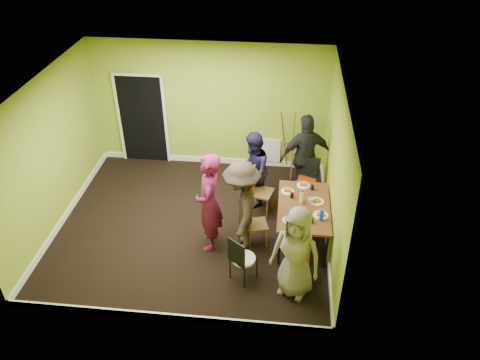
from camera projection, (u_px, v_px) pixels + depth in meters
The scene contains 28 objects.
ground at pixel (194, 224), 8.88m from camera, with size 5.00×5.00×0.00m, color black.
room_walls at pixel (190, 180), 8.36m from camera, with size 5.04×4.54×2.82m.
dining_table at pixel (304, 208), 8.16m from camera, with size 0.90×1.50×0.75m.
chair_left_far at pixel (258, 188), 8.93m from camera, with size 0.50×0.49×0.98m.
chair_left_near at pixel (253, 221), 8.18m from camera, with size 0.45×0.45×0.88m.
chair_back_end at pixel (308, 171), 9.15m from camera, with size 0.54×0.58×0.97m.
chair_front_end at pixel (297, 260), 7.38m from camera, with size 0.38×0.38×0.89m.
chair_bentwood at pixel (241, 257), 7.44m from camera, with size 0.48×0.48×0.88m.
easel at pixel (293, 143), 9.96m from camera, with size 0.60×0.57×1.50m.
plate_near_left at pixel (288, 191), 8.47m from camera, with size 0.24×0.24×0.01m, color white.
plate_near_right at pixel (289, 220), 7.79m from camera, with size 0.22×0.22×0.01m, color white.
plate_far_back at pixel (303, 185), 8.63m from camera, with size 0.24×0.24×0.01m, color white.
plate_far_front at pixel (301, 227), 7.65m from camera, with size 0.22×0.22×0.01m, color white.
plate_wall_back at pixel (316, 201), 8.22m from camera, with size 0.26×0.26×0.01m, color white.
plate_wall_front at pixel (321, 215), 7.90m from camera, with size 0.26×0.26×0.01m, color white.
thermos at pixel (302, 197), 8.14m from camera, with size 0.07×0.07×0.24m, color white.
blue_bottle at pixel (322, 215), 7.74m from camera, with size 0.07×0.07×0.22m, color blue.
orange_bottle at pixel (301, 200), 8.19m from camera, with size 0.04×0.04×0.08m, color orange.
glass_mid at pixel (292, 195), 8.30m from camera, with size 0.06×0.06×0.10m, color black.
glass_back at pixel (312, 188), 8.50m from camera, with size 0.06×0.06×0.10m, color black.
glass_front at pixel (312, 221), 7.72m from camera, with size 0.06×0.06×0.09m, color black.
cup_a at pixel (298, 211), 7.93m from camera, with size 0.14×0.14×0.11m, color white.
cup_b at pixel (311, 201), 8.17m from camera, with size 0.10×0.10×0.10m, color white.
person_standing at pixel (209, 203), 7.90m from camera, with size 0.68×0.44×1.86m, color #601037.
person_left_far at pixel (253, 170), 9.00m from camera, with size 0.76×0.59×1.57m, color #191638.
person_left_near at pixel (241, 207), 7.91m from camera, with size 1.12×0.64×1.73m, color #2C221D.
person_back_end at pixel (306, 157), 9.21m from camera, with size 1.05×0.44×1.79m, color black.
person_front_end at pixel (296, 253), 7.07m from camera, with size 0.79×0.51×1.61m, color gray.
Camera 1 is at (1.59, -6.73, 5.70)m, focal length 35.00 mm.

